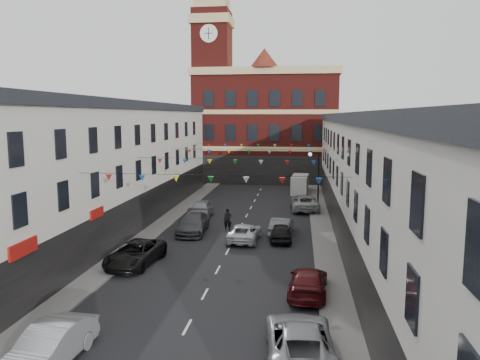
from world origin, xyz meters
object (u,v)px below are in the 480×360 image
at_px(car_left_b, 49,346).
at_px(car_right_e, 282,226).
at_px(moving_car, 244,232).
at_px(white_van, 300,184).
at_px(car_right_d, 281,232).
at_px(car_left_d, 193,224).
at_px(car_left_c, 135,253).
at_px(pedestrian, 228,220).
at_px(car_left_e, 201,209).
at_px(street_lamp, 316,174).
at_px(car_right_c, 308,282).
at_px(car_right_b, 300,341).
at_px(car_right_f, 304,202).

bearing_deg(car_left_b, car_right_e, 72.99).
bearing_deg(car_left_b, moving_car, 78.33).
relative_size(car_left_b, white_van, 0.97).
bearing_deg(car_right_d, car_left_d, -15.26).
bearing_deg(car_left_c, pedestrian, 70.11).
distance_m(car_left_d, car_right_d, 7.37).
bearing_deg(moving_car, car_left_e, -53.86).
relative_size(street_lamp, car_left_b, 1.25).
relative_size(car_left_c, car_right_c, 1.11).
bearing_deg(car_right_b, car_right_f, -95.42).
bearing_deg(car_right_f, pedestrian, 52.08).
distance_m(car_left_e, car_right_c, 20.25).
xyz_separation_m(car_right_e, moving_car, (-2.75, -2.09, -0.07)).
height_order(street_lamp, car_left_b, street_lamp).
bearing_deg(car_left_b, pedestrian, 84.65).
distance_m(car_right_c, pedestrian, 14.62).
distance_m(car_left_b, white_van, 42.94).
relative_size(street_lamp, car_right_d, 1.49).
relative_size(car_right_f, white_van, 1.17).
relative_size(street_lamp, car_left_e, 1.25).
xyz_separation_m(car_left_b, car_right_b, (9.48, 1.63, 0.00)).
xyz_separation_m(car_left_c, white_van, (10.44, 29.67, 0.34)).
height_order(street_lamp, car_right_c, street_lamp).
height_order(car_right_d, pedestrian, pedestrian).
xyz_separation_m(car_left_e, moving_car, (4.99, -7.48, -0.16)).
height_order(car_left_e, car_right_d, car_left_e).
bearing_deg(street_lamp, car_right_b, -93.02).
bearing_deg(car_left_d, moving_car, -25.83).
height_order(street_lamp, car_left_e, street_lamp).
xyz_separation_m(car_left_d, car_right_d, (7.20, -1.58, -0.09)).
bearing_deg(car_left_c, car_right_d, 43.33).
bearing_deg(car_left_b, car_left_e, 93.31).
height_order(car_left_d, car_right_d, car_left_d).
relative_size(car_left_c, car_right_f, 0.93).
bearing_deg(pedestrian, car_right_d, -30.09).
relative_size(car_left_c, car_left_d, 1.01).
distance_m(street_lamp, car_left_c, 21.57).
height_order(car_right_d, white_van, white_van).
distance_m(car_left_c, car_right_b, 14.89).
relative_size(car_right_c, pedestrian, 2.55).
xyz_separation_m(car_left_c, car_left_e, (1.26, 14.16, 0.07)).
height_order(car_left_c, car_left_d, car_left_d).
distance_m(car_left_e, car_right_d, 10.57).
bearing_deg(white_van, car_left_c, -105.08).
xyz_separation_m(car_left_b, white_van, (9.46, 41.88, 0.30)).
bearing_deg(moving_car, car_left_c, 49.29).
height_order(car_right_b, car_right_e, car_right_b).
relative_size(car_right_e, moving_car, 0.94).
bearing_deg(car_left_b, car_right_c, 44.71).
height_order(car_left_c, white_van, white_van).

